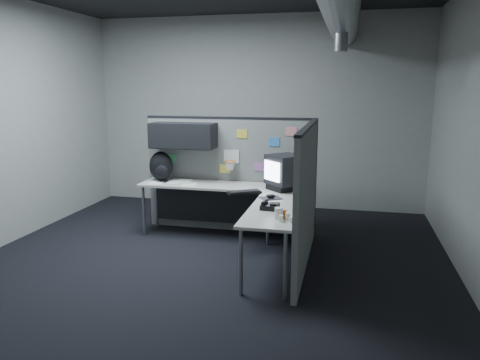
% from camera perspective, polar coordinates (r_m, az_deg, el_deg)
% --- Properties ---
extents(room, '(5.62, 5.62, 3.22)m').
position_cam_1_polar(room, '(5.13, 2.10, 11.86)').
color(room, black).
rests_on(room, ground).
extents(partition_back, '(2.44, 0.42, 1.63)m').
position_cam_1_polar(partition_back, '(6.60, -2.82, 2.19)').
color(partition_back, slate).
rests_on(partition_back, ground).
extents(partition_right, '(0.07, 2.23, 1.63)m').
position_cam_1_polar(partition_right, '(5.41, 8.11, -1.92)').
color(partition_right, slate).
rests_on(partition_right, ground).
extents(desk, '(2.31, 2.11, 0.73)m').
position_cam_1_polar(desk, '(6.07, -0.53, -2.31)').
color(desk, '#B9B3A7').
rests_on(desk, ground).
extents(monitor, '(0.56, 0.56, 0.46)m').
position_cam_1_polar(monitor, '(6.05, 5.51, 1.00)').
color(monitor, black).
rests_on(monitor, desk).
extents(keyboard, '(0.44, 0.37, 0.04)m').
position_cam_1_polar(keyboard, '(5.84, 0.48, -1.50)').
color(keyboard, black).
rests_on(keyboard, desk).
extents(mouse, '(0.31, 0.30, 0.05)m').
position_cam_1_polar(mouse, '(5.61, 3.77, -2.07)').
color(mouse, black).
rests_on(mouse, desk).
extents(phone, '(0.20, 0.22, 0.09)m').
position_cam_1_polar(phone, '(5.13, 3.63, -3.17)').
color(phone, black).
rests_on(phone, desk).
extents(bottles, '(0.15, 0.17, 0.09)m').
position_cam_1_polar(bottles, '(4.72, 5.60, -4.49)').
color(bottles, silver).
rests_on(bottles, desk).
extents(cup, '(0.10, 0.10, 0.12)m').
position_cam_1_polar(cup, '(4.76, 4.76, -4.07)').
color(cup, beige).
rests_on(cup, desk).
extents(papers, '(0.70, 0.50, 0.01)m').
position_cam_1_polar(papers, '(6.55, -7.80, -0.29)').
color(papers, white).
rests_on(papers, desk).
extents(backpack, '(0.36, 0.33, 0.42)m').
position_cam_1_polar(backpack, '(6.68, -9.59, 1.61)').
color(backpack, black).
rests_on(backpack, desk).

